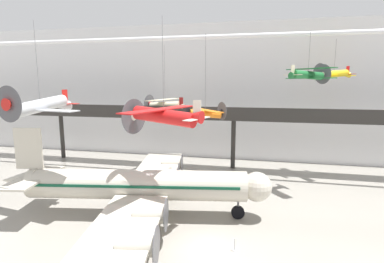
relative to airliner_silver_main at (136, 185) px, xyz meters
The scene contains 12 objects.
ground_plane 9.55m from the airliner_silver_main, 27.80° to the right, with size 260.00×260.00×0.00m, color gray.
hangar_back_wall 28.84m from the airliner_silver_main, 73.30° to the left, with size 140.00×3.00×23.17m.
mezzanine_walkway 20.70m from the airliner_silver_main, 66.77° to the left, with size 110.00×3.20×9.78m.
ceiling_truss_beam 23.51m from the airliner_silver_main, 62.32° to the left, with size 120.00×0.60×0.60m.
airliner_silver_main is the anchor object (origin of this frame).
suspended_plane_orange_highwing 12.13m from the airliner_silver_main, 58.50° to the left, with size 5.20×5.56×10.18m.
suspended_plane_yellow_lowwing 30.47m from the airliner_silver_main, 40.64° to the left, with size 5.70×6.26×5.66m.
suspended_plane_green_biplane 23.11m from the airliner_silver_main, 32.73° to the left, with size 5.51×5.80×5.98m.
suspended_plane_silver_racer 11.91m from the airliner_silver_main, 168.88° to the right, with size 8.95×7.34×9.05m.
suspended_plane_red_highwing 7.99m from the airliner_silver_main, 18.44° to the right, with size 7.99×9.42×10.49m.
suspended_plane_cream_biplane 19.46m from the airliner_silver_main, 98.40° to the left, with size 6.71×8.03×10.38m.
stanchion_barrier 11.33m from the airliner_silver_main, 22.15° to the right, with size 0.36×0.36×1.08m.
Camera 1 is at (3.68, -22.30, 13.42)m, focal length 28.00 mm.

